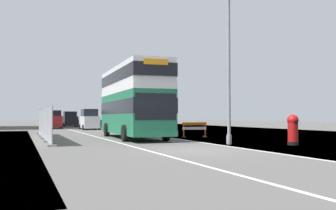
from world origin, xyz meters
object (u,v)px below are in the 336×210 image
Objects in this scene: red_pillar_postbox at (293,128)px; car_receding_mid at (53,120)px; roadworks_barrier at (194,128)px; car_receding_far at (70,120)px; lamppost_foreground at (229,73)px; double_decker_bus at (133,101)px; car_oncoming_near at (89,120)px.

car_receding_mid is at bearing 105.58° from red_pillar_postbox.
car_receding_far is (-5.04, 31.21, 0.36)m from roadworks_barrier.
car_receding_mid is at bearing 107.14° from roadworks_barrier.
lamppost_foreground is 32.87m from car_receding_mid.
double_decker_bus is at bearing 172.87° from roadworks_barrier.
double_decker_bus reaches higher than red_pillar_postbox.
car_oncoming_near is 12.10m from car_receding_far.
lamppost_foreground is 4.45m from red_pillar_postbox.
car_oncoming_near reaches higher than car_receding_mid.
car_receding_mid is 6.63m from car_receding_far.
lamppost_foreground is (3.23, -7.47, 1.27)m from double_decker_bus.
car_receding_mid is at bearing 101.58° from lamppost_foreground.
car_oncoming_near is at bearing 102.62° from roadworks_barrier.
car_receding_mid is at bearing -114.23° from car_receding_far.
double_decker_bus reaches higher than roadworks_barrier.
car_receding_far is (-0.63, 30.65, -1.56)m from double_decker_bus.
car_receding_far is at bearing 95.77° from lamppost_foreground.
car_receding_mid is 0.99× the size of car_receding_far.
double_decker_bus is 11.11m from red_pillar_postbox.
car_receding_far is (2.72, 6.04, -0.03)m from car_receding_mid.
double_decker_bus is 2.58× the size of car_receding_mid.
car_receding_far is (-0.76, 12.07, -0.05)m from car_oncoming_near.
red_pillar_postbox is 40.36m from car_receding_far.
lamppost_foreground reaches higher than car_oncoming_near.
double_decker_bus is at bearing -82.25° from car_receding_mid.
car_oncoming_near is at bearing 102.09° from red_pillar_postbox.
lamppost_foreground is 7.71m from roadworks_barrier.
car_receding_mid is (-7.76, 25.16, 0.38)m from roadworks_barrier.
roadworks_barrier is (4.41, -0.55, -1.92)m from double_decker_bus.
roadworks_barrier is at bearing -77.38° from car_oncoming_near.
double_decker_bus reaches higher than car_receding_mid.
roadworks_barrier is 0.45× the size of car_receding_far.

